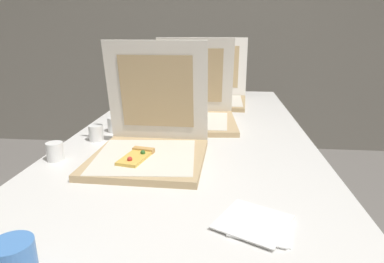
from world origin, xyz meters
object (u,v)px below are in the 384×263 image
at_px(pizza_box_middle, 195,111).
at_px(napkin_pile, 258,224).
at_px(cup_white_mid, 114,125).
at_px(pizza_box_front, 150,142).
at_px(cup_white_near_center, 96,133).
at_px(cup_white_far, 156,107).
at_px(pizza_box_back, 215,93).
at_px(table, 191,144).
at_px(cup_white_near_left, 55,151).

xyz_separation_m(pizza_box_middle, napkin_pile, (0.22, -0.84, -0.05)).
bearing_deg(napkin_pile, cup_white_mid, 129.48).
height_order(pizza_box_middle, cup_white_mid, pizza_box_middle).
height_order(pizza_box_front, pizza_box_middle, same).
xyz_separation_m(cup_white_near_center, napkin_pile, (0.58, -0.54, -0.03)).
bearing_deg(cup_white_near_center, cup_white_far, 72.84).
bearing_deg(cup_white_near_center, pizza_box_middle, 38.67).
xyz_separation_m(cup_white_mid, napkin_pile, (0.55, -0.67, -0.03)).
height_order(pizza_box_back, cup_white_far, pizza_box_back).
bearing_deg(pizza_box_front, napkin_pile, -47.78).
bearing_deg(pizza_box_back, table, -93.28).
bearing_deg(pizza_box_middle, cup_white_near_center, -145.78).
relative_size(cup_white_near_center, napkin_pile, 0.31).
distance_m(cup_white_near_center, napkin_pile, 0.80).
bearing_deg(pizza_box_back, cup_white_near_left, -113.44).
bearing_deg(pizza_box_front, pizza_box_middle, 77.31).
height_order(pizza_box_front, pizza_box_back, pizza_box_front).
distance_m(cup_white_mid, cup_white_far, 0.37).
bearing_deg(pizza_box_middle, cup_white_mid, -157.47).
relative_size(table, pizza_box_front, 5.40).
distance_m(cup_white_mid, cup_white_near_center, 0.13).
height_order(pizza_box_middle, cup_white_near_center, pizza_box_middle).
xyz_separation_m(pizza_box_middle, cup_white_far, (-0.22, 0.18, -0.03)).
xyz_separation_m(table, napkin_pile, (0.22, -0.67, 0.05)).
xyz_separation_m(pizza_box_back, cup_white_far, (-0.30, -0.30, -0.02)).
bearing_deg(cup_white_far, cup_white_mid, -107.90).
relative_size(pizza_box_middle, napkin_pile, 2.02).
height_order(pizza_box_back, napkin_pile, pizza_box_back).
height_order(pizza_box_middle, cup_white_far, pizza_box_middle).
bearing_deg(pizza_box_middle, cup_white_far, 136.23).
height_order(pizza_box_back, cup_white_near_left, pizza_box_back).
xyz_separation_m(cup_white_far, cup_white_near_left, (-0.21, -0.69, 0.00)).
bearing_deg(cup_white_mid, cup_white_near_left, -105.30).
bearing_deg(pizza_box_middle, pizza_box_back, 76.49).
bearing_deg(cup_white_near_left, pizza_box_front, 9.57).
bearing_deg(cup_white_mid, napkin_pile, -50.52).
bearing_deg(table, cup_white_mid, 179.36).
relative_size(pizza_box_back, napkin_pile, 2.55).
bearing_deg(pizza_box_front, cup_white_mid, 129.04).
bearing_deg(pizza_box_middle, table, -95.12).
bearing_deg(pizza_box_middle, cup_white_near_left, -134.48).
bearing_deg(napkin_pile, cup_white_far, 113.21).
relative_size(cup_white_mid, napkin_pile, 0.31).
xyz_separation_m(cup_white_near_left, napkin_pile, (0.64, -0.33, -0.03)).
distance_m(cup_white_near_center, cup_white_near_left, 0.22).
distance_m(pizza_box_front, cup_white_mid, 0.36).
height_order(pizza_box_front, cup_white_near_center, pizza_box_front).
distance_m(pizza_box_front, pizza_box_back, 0.95).
bearing_deg(pizza_box_middle, pizza_box_front, -108.57).
height_order(table, cup_white_near_center, cup_white_near_center).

